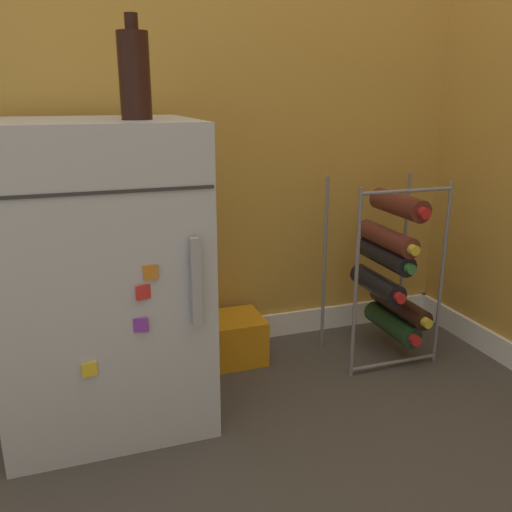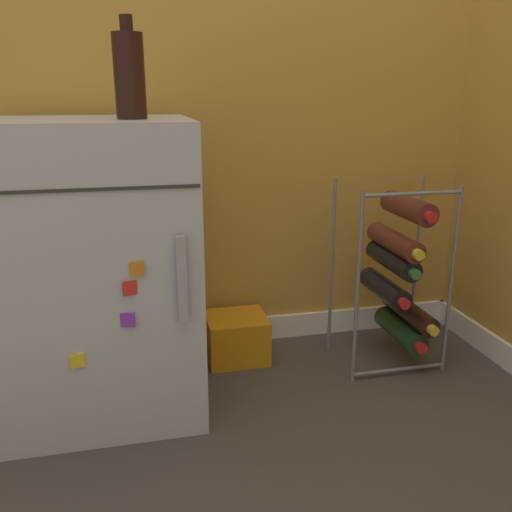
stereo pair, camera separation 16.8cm
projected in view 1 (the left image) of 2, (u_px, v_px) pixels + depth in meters
ground_plane at (312, 435)px, 1.49m from camera, size 14.00×14.00×0.00m
mini_fridge at (101, 274)px, 1.52m from camera, size 0.54×0.54×0.84m
wine_rack at (390, 270)px, 1.88m from camera, size 0.34×0.32×0.63m
soda_box at (232, 338)px, 1.90m from camera, size 0.21×0.19×0.16m
fridge_top_bottle at (134, 74)px, 1.33m from camera, size 0.08×0.08×0.25m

